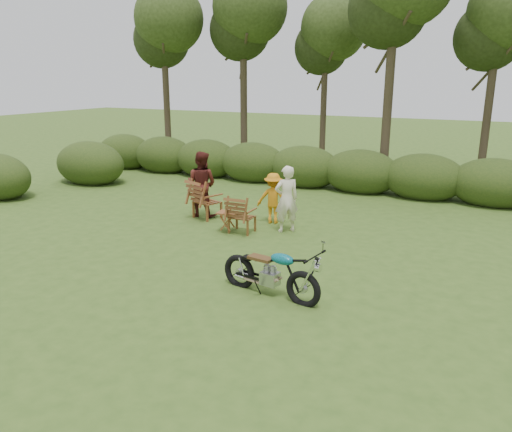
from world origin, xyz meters
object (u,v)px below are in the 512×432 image
at_px(adult_b, 203,216).
at_px(child, 273,223).
at_px(side_table, 228,222).
at_px(cup, 228,211).
at_px(motorcycle, 270,294).
at_px(lawn_chair_right, 242,232).
at_px(adult_a, 286,231).
at_px(lawn_chair_left, 208,218).

distance_m(adult_b, child, 2.03).
distance_m(side_table, cup, 0.30).
height_order(motorcycle, lawn_chair_right, motorcycle).
relative_size(lawn_chair_right, adult_a, 0.57).
bearing_deg(adult_b, adult_a, 171.84).
distance_m(side_table, adult_b, 1.66).
bearing_deg(side_table, adult_b, 144.79).
height_order(motorcycle, adult_a, adult_a).
bearing_deg(adult_b, lawn_chair_right, 151.50).
distance_m(lawn_chair_right, child, 1.14).
bearing_deg(lawn_chair_left, side_table, 161.66).
relative_size(lawn_chair_left, cup, 8.53).
bearing_deg(child, motorcycle, 98.33).
distance_m(motorcycle, side_table, 3.80).
height_order(motorcycle, lawn_chair_left, motorcycle).
distance_m(lawn_chair_right, adult_b, 1.89).
xyz_separation_m(lawn_chair_left, adult_b, (-0.24, 0.13, 0.00)).
bearing_deg(adult_a, child, -84.14).
distance_m(lawn_chair_right, adult_a, 1.08).
distance_m(lawn_chair_left, cup, 1.53).
height_order(lawn_chair_left, cup, cup).
xyz_separation_m(side_table, adult_b, (-1.34, 0.95, -0.25)).
height_order(side_table, cup, cup).
relative_size(cup, adult_a, 0.08).
xyz_separation_m(adult_a, adult_b, (-2.62, 0.28, 0.00)).
relative_size(side_table, adult_b, 0.28).
relative_size(lawn_chair_left, side_table, 2.14).
relative_size(adult_a, adult_b, 0.93).
bearing_deg(side_table, lawn_chair_left, 143.27).
height_order(lawn_chair_left, side_table, lawn_chair_left).
height_order(side_table, adult_a, adult_a).
xyz_separation_m(side_table, child, (0.67, 1.20, -0.25)).
xyz_separation_m(lawn_chair_left, adult_a, (2.37, -0.15, 0.00)).
distance_m(lawn_chair_right, cup, 0.65).
xyz_separation_m(motorcycle, child, (-1.82, 4.05, 0.00)).
bearing_deg(adult_b, cup, 142.12).
height_order(lawn_chair_right, adult_a, adult_a).
bearing_deg(lawn_chair_left, child, -149.56).
bearing_deg(adult_a, side_table, -14.88).
height_order(lawn_chair_right, side_table, side_table).
bearing_deg(child, lawn_chair_left, -3.85).
xyz_separation_m(cup, child, (0.64, 1.25, -0.55)).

